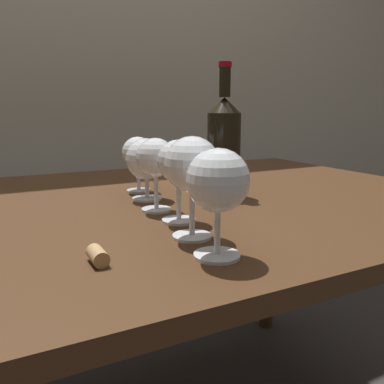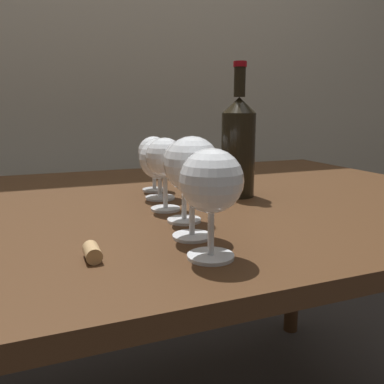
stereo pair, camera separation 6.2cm
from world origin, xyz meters
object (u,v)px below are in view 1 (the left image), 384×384
wine_glass_amber (192,167)px  wine_glass_chardonnay (146,160)px  wine_bottle (224,145)px  cork (98,256)px  wine_glass_port (179,164)px  wine_glass_pinot (138,154)px  wine_glass_white (218,183)px  wine_glass_cabernet (156,160)px

wine_glass_amber → wine_glass_chardonnay: bearing=82.8°
wine_bottle → cork: wine_bottle is taller
wine_glass_amber → cork: wine_glass_amber is taller
wine_glass_port → wine_glass_pinot: bearing=84.3°
wine_glass_white → wine_bottle: size_ratio=0.50×
wine_glass_pinot → wine_bottle: size_ratio=0.45×
wine_glass_chardonnay → wine_glass_amber: bearing=-97.2°
cork → wine_bottle: bearing=37.7°
wine_glass_white → wine_glass_port: 0.19m
wine_glass_amber → wine_glass_chardonnay: size_ratio=1.17×
wine_glass_chardonnay → cork: 0.39m
wine_glass_chardonnay → wine_bottle: wine_bottle is taller
wine_glass_white → cork: 0.19m
wine_bottle → wine_glass_pinot: bearing=141.3°
wine_glass_cabernet → wine_glass_pinot: 0.20m
wine_glass_amber → cork: size_ratio=3.83×
wine_glass_white → wine_glass_port: (0.03, 0.18, 0.00)m
wine_glass_pinot → cork: (-0.21, -0.42, -0.08)m
wine_glass_port → cork: size_ratio=3.54×
wine_bottle → cork: size_ratio=7.22×
wine_glass_cabernet → cork: bearing=-128.2°
wine_glass_port → wine_glass_chardonnay: wine_glass_port is taller
wine_glass_amber → wine_glass_port: 0.10m
wine_glass_white → wine_glass_pinot: wine_glass_white is taller
wine_glass_amber → wine_glass_cabernet: (0.02, 0.19, -0.01)m
cork → wine_glass_white: bearing=-18.8°
wine_glass_cabernet → cork: wine_glass_cabernet is taller
wine_glass_port → cork: 0.24m
wine_glass_chardonnay → cork: size_ratio=3.28×
wine_bottle → wine_glass_cabernet: bearing=-161.8°
wine_glass_port → wine_glass_chardonnay: 0.20m
wine_glass_port → wine_bottle: size_ratio=0.49×
wine_glass_cabernet → wine_glass_chardonnay: (0.02, 0.10, -0.01)m
wine_glass_pinot → wine_glass_chardonnay: bearing=-98.5°
wine_glass_port → wine_glass_pinot: size_ratio=1.10×
wine_bottle → cork: 0.49m
wine_glass_cabernet → wine_glass_amber: bearing=-94.9°
wine_glass_port → wine_glass_cabernet: bearing=93.3°
wine_glass_amber → wine_bottle: 0.33m
wine_glass_white → wine_glass_cabernet: bearing=84.9°
wine_glass_white → wine_bottle: bearing=57.0°
wine_glass_port → wine_glass_pinot: wine_glass_port is taller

